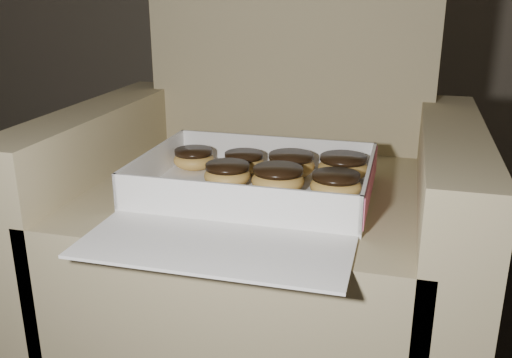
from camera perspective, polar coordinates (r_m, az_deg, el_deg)
The scene contains 14 objects.
armchair at distance 1.22m, azimuth 0.89°, elevation -4.63°, with size 0.83×0.70×0.87m.
bakery_box at distance 1.03m, azimuth -0.45°, elevation -1.53°, with size 0.42×0.49×0.07m.
donut_a at distance 1.03m, azimuth 7.98°, elevation -0.59°, with size 0.09×0.09×0.05m.
donut_b at distance 1.14m, azimuth 3.51°, elevation 1.47°, with size 0.10×0.10×0.05m.
donut_c at distance 1.08m, azimuth -2.87°, elevation 0.48°, with size 0.09×0.09×0.04m.
donut_d at distance 1.19m, azimuth -6.23°, elevation 2.05°, with size 0.08×0.08×0.04m.
donut_e at distance 1.13m, azimuth 8.70°, elevation 1.20°, with size 0.10×0.10×0.05m.
donut_f at distance 1.05m, azimuth 2.21°, elevation -0.02°, with size 0.10×0.10×0.05m.
donut_g at distance 1.16m, azimuth -1.22°, elevation 1.71°, with size 0.08×0.08×0.04m.
crumb_a at distance 1.08m, azimuth -10.28°, elevation -1.11°, with size 0.01×0.01×0.00m, color black.
crumb_b at distance 1.05m, azimuth -2.34°, elevation -1.42°, with size 0.01×0.01×0.00m, color black.
crumb_c at distance 1.01m, azimuth 2.74°, elevation -2.19°, with size 0.01×0.01×0.00m, color black.
crumb_d at distance 1.01m, azimuth 8.13°, elevation -2.47°, with size 0.01×0.01×0.00m, color black.
crumb_e at distance 1.00m, azimuth 3.47°, elevation -2.40°, with size 0.01×0.01×0.00m, color black.
Camera 1 is at (0.87, -0.05, 0.76)m, focal length 40.00 mm.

